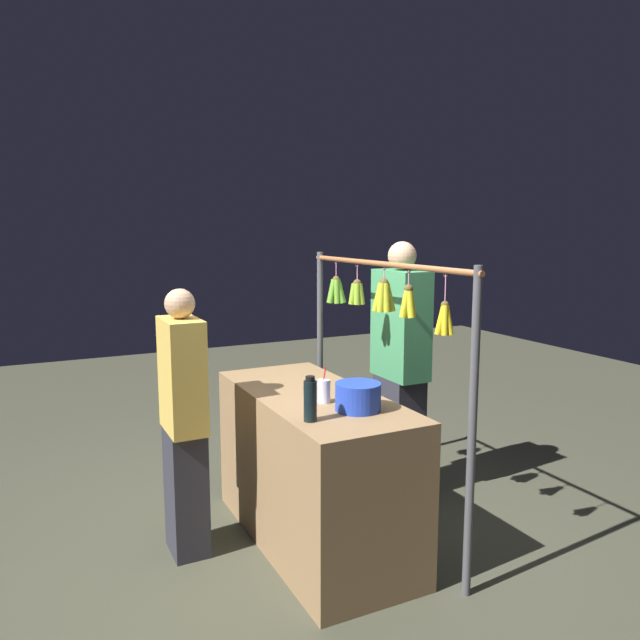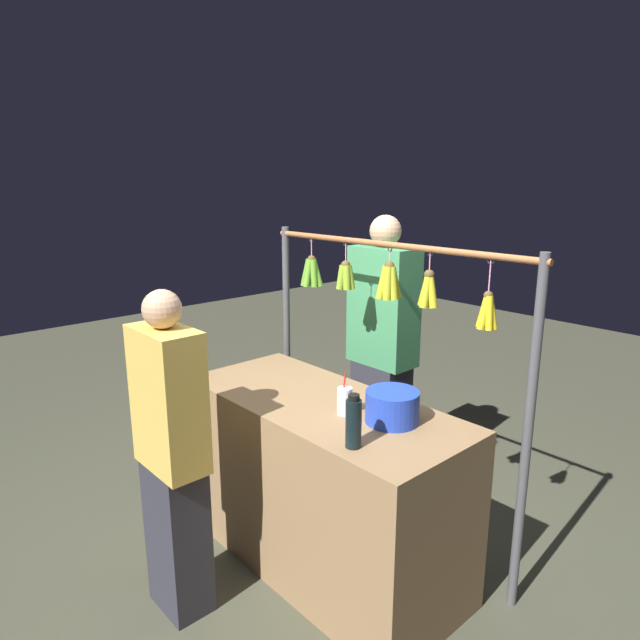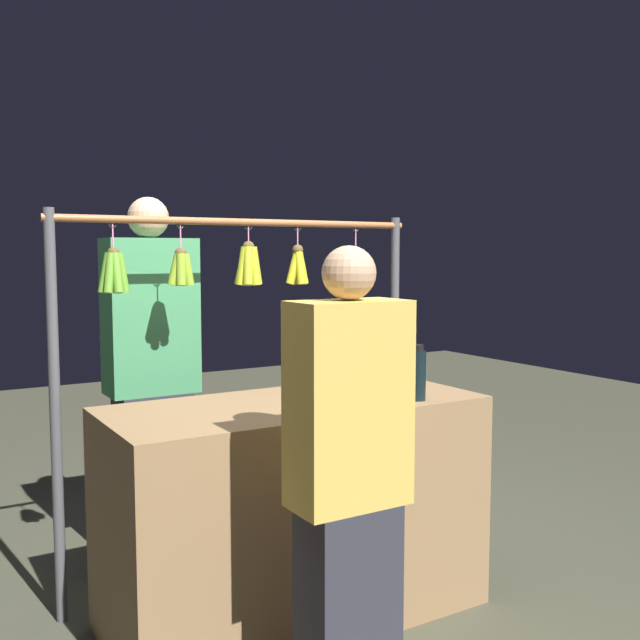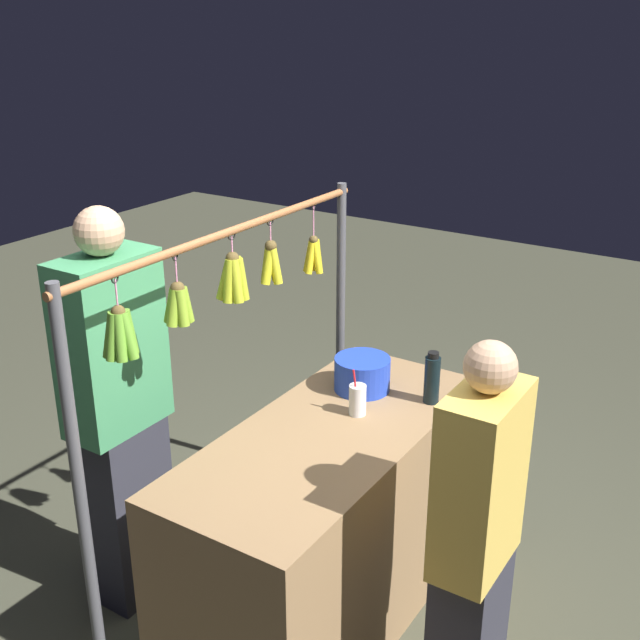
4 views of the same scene
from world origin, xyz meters
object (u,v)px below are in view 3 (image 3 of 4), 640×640
object	(u,v)px
water_bottle	(418,374)
customer_person	(348,495)
vendor_person	(152,386)
blue_bucket	(365,373)
drink_cup	(337,383)

from	to	relation	value
water_bottle	customer_person	size ratio (longest dim) A/B	0.15
vendor_person	blue_bucket	bearing A→B (deg)	134.08
blue_bucket	water_bottle	bearing A→B (deg)	100.04
water_bottle	blue_bucket	bearing A→B (deg)	-79.96
customer_person	blue_bucket	bearing A→B (deg)	-127.57
drink_cup	vendor_person	bearing A→B (deg)	-58.56
drink_cup	vendor_person	xyz separation A→B (m)	(0.51, -0.84, -0.10)
drink_cup	customer_person	xyz separation A→B (m)	(0.39, 0.68, -0.21)
blue_bucket	drink_cup	world-z (taller)	drink_cup
vendor_person	customer_person	size ratio (longest dim) A/B	1.15
water_bottle	blue_bucket	size ratio (longest dim) A/B	0.95
water_bottle	drink_cup	xyz separation A→B (m)	(0.26, -0.21, -0.04)
blue_bucket	drink_cup	size ratio (longest dim) A/B	1.21
drink_cup	water_bottle	bearing A→B (deg)	141.50
blue_bucket	customer_person	world-z (taller)	customer_person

